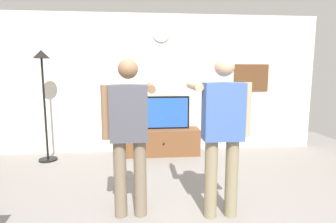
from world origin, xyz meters
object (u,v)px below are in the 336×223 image
(person_standing_nearer_couch, at_px, (222,128))
(framed_picture, at_px, (251,78))
(floor_lamp, at_px, (43,83))
(television, at_px, (163,113))
(person_standing_nearer_lamp, at_px, (129,130))
(wall_clock, at_px, (161,33))
(tv_stand, at_px, (163,142))

(person_standing_nearer_couch, bearing_deg, framed_picture, 62.39)
(floor_lamp, bearing_deg, television, 5.47)
(framed_picture, height_order, person_standing_nearer_lamp, framed_picture)
(television, xyz_separation_m, wall_clock, (-0.00, 0.24, 1.51))
(television, distance_m, wall_clock, 1.53)
(television, relative_size, framed_picture, 1.44)
(floor_lamp, xyz_separation_m, person_standing_nearer_lamp, (1.57, -2.06, -0.42))
(tv_stand, relative_size, framed_picture, 1.95)
(tv_stand, bearing_deg, wall_clock, 90.00)
(wall_clock, distance_m, floor_lamp, 2.34)
(wall_clock, relative_size, person_standing_nearer_couch, 0.19)
(television, relative_size, person_standing_nearer_lamp, 0.59)
(tv_stand, distance_m, wall_clock, 2.09)
(framed_picture, bearing_deg, floor_lamp, -173.47)
(tv_stand, height_order, floor_lamp, floor_lamp)
(tv_stand, distance_m, floor_lamp, 2.40)
(framed_picture, distance_m, floor_lamp, 3.96)
(wall_clock, height_order, floor_lamp, wall_clock)
(tv_stand, xyz_separation_m, person_standing_nearer_lamp, (-0.53, -2.21, 0.73))
(person_standing_nearer_lamp, bearing_deg, framed_picture, 46.70)
(person_standing_nearer_lamp, bearing_deg, television, 76.72)
(television, distance_m, person_standing_nearer_lamp, 2.33)
(television, bearing_deg, framed_picture, 7.74)
(framed_picture, distance_m, person_standing_nearer_lamp, 3.48)
(wall_clock, bearing_deg, floor_lamp, -168.04)
(person_standing_nearer_couch, bearing_deg, wall_clock, 100.03)
(television, distance_m, floor_lamp, 2.19)
(television, bearing_deg, wall_clock, 90.00)
(wall_clock, bearing_deg, television, -90.00)
(wall_clock, xyz_separation_m, floor_lamp, (-2.10, -0.44, -0.92))
(person_standing_nearer_couch, bearing_deg, person_standing_nearer_lamp, 173.82)
(tv_stand, distance_m, person_standing_nearer_lamp, 2.39)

